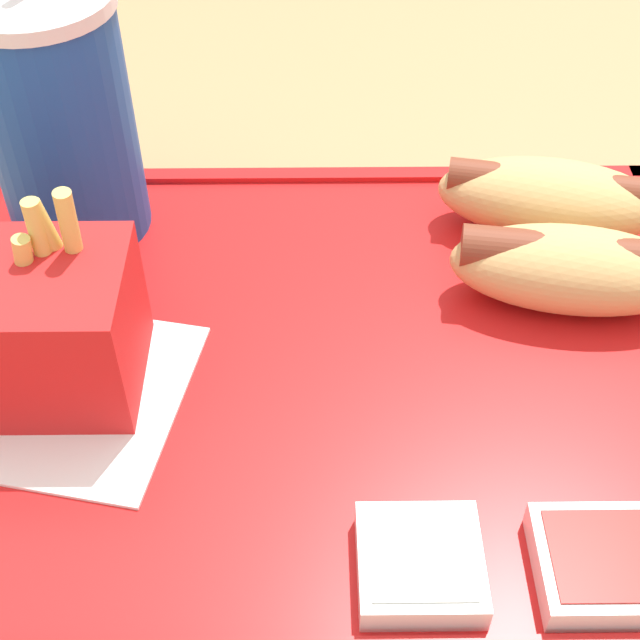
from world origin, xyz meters
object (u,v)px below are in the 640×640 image
soda_cup (60,119)px  hot_dog_near (573,267)px  sauce_cup_mayo (420,563)px  sauce_cup_ketchup (598,564)px  hot_dog_far (550,197)px  fries_carton (39,327)px

soda_cup → hot_dog_near: size_ratio=1.29×
sauce_cup_mayo → sauce_cup_ketchup: same height
hot_dog_far → sauce_cup_mayo: bearing=-112.8°
sauce_cup_ketchup → soda_cup: bearing=137.2°
hot_dog_far → fries_carton: size_ratio=1.30×
fries_carton → sauce_cup_mayo: bearing=-32.3°
hot_dog_near → hot_dog_far: bearing=90.0°
hot_dog_far → sauce_cup_mayo: hot_dog_far is taller
sauce_cup_mayo → sauce_cup_ketchup: 0.08m
hot_dog_far → fries_carton: (-0.29, -0.12, 0.01)m
soda_cup → sauce_cup_mayo: (0.19, -0.25, -0.07)m
hot_dog_far → soda_cup: bearing=178.1°
soda_cup → fries_carton: size_ratio=1.67×
hot_dog_near → soda_cup: bearing=165.7°
hot_dog_near → fries_carton: fries_carton is taller
hot_dog_near → sauce_cup_ketchup: 0.18m
hot_dog_far → hot_dog_near: 0.07m
hot_dog_near → fries_carton: (-0.29, -0.06, 0.01)m
hot_dog_near → sauce_cup_ketchup: bearing=-97.2°
soda_cup → sauce_cup_ketchup: size_ratio=3.42×
fries_carton → sauce_cup_mayo: (0.19, -0.12, -0.03)m
sauce_cup_mayo → sauce_cup_ketchup: bearing=-0.8°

